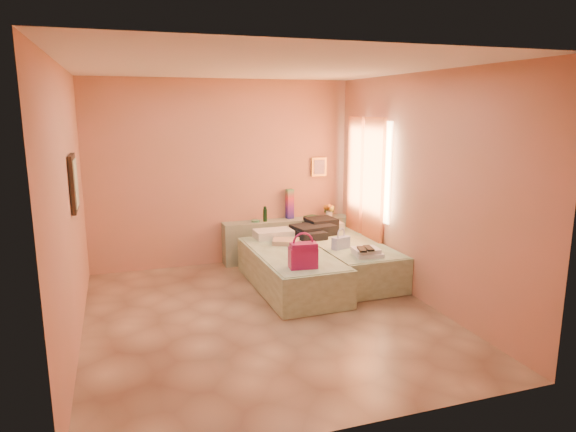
# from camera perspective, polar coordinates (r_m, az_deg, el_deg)

# --- Properties ---
(ground) EXTENTS (4.50, 4.50, 0.00)m
(ground) POSITION_cam_1_polar(r_m,az_deg,el_deg) (6.09, -2.56, -11.06)
(ground) COLOR tan
(ground) RESTS_ON ground
(room_walls) EXTENTS (4.02, 4.51, 2.81)m
(room_walls) POSITION_cam_1_polar(r_m,az_deg,el_deg) (6.23, -2.34, 6.50)
(room_walls) COLOR tan
(room_walls) RESTS_ON ground
(headboard_ledge) EXTENTS (2.05, 0.30, 0.65)m
(headboard_ledge) POSITION_cam_1_polar(r_m,az_deg,el_deg) (8.16, -0.08, -2.63)
(headboard_ledge) COLOR gray
(headboard_ledge) RESTS_ON ground
(bed_left) EXTENTS (0.94, 2.02, 0.50)m
(bed_left) POSITION_cam_1_polar(r_m,az_deg,el_deg) (6.91, 0.33, -6.00)
(bed_left) COLOR beige
(bed_left) RESTS_ON ground
(bed_right) EXTENTS (0.94, 2.02, 0.50)m
(bed_right) POSITION_cam_1_polar(r_m,az_deg,el_deg) (7.43, 6.36, -4.77)
(bed_right) COLOR beige
(bed_right) RESTS_ON ground
(water_bottle) EXTENTS (0.07, 0.07, 0.22)m
(water_bottle) POSITION_cam_1_polar(r_m,az_deg,el_deg) (7.94, -2.56, 0.19)
(water_bottle) COLOR #12331C
(water_bottle) RESTS_ON headboard_ledge
(rainbow_box) EXTENTS (0.12, 0.12, 0.47)m
(rainbow_box) POSITION_cam_1_polar(r_m,az_deg,el_deg) (8.13, 0.19, 1.36)
(rainbow_box) COLOR #A91456
(rainbow_box) RESTS_ON headboard_ledge
(small_dish) EXTENTS (0.15, 0.15, 0.03)m
(small_dish) POSITION_cam_1_polar(r_m,az_deg,el_deg) (7.93, -3.63, -0.55)
(small_dish) COLOR #519668
(small_dish) RESTS_ON headboard_ledge
(green_book) EXTENTS (0.23, 0.21, 0.03)m
(green_book) POSITION_cam_1_polar(r_m,az_deg,el_deg) (8.24, 2.56, -0.07)
(green_book) COLOR #26472C
(green_book) RESTS_ON headboard_ledge
(flower_vase) EXTENTS (0.24, 0.24, 0.25)m
(flower_vase) POSITION_cam_1_polar(r_m,az_deg,el_deg) (8.28, 4.60, 0.74)
(flower_vase) COLOR silver
(flower_vase) RESTS_ON headboard_ledge
(magenta_handbag) EXTENTS (0.35, 0.22, 0.31)m
(magenta_handbag) POSITION_cam_1_polar(r_m,az_deg,el_deg) (6.13, 1.68, -4.38)
(magenta_handbag) COLOR #A91456
(magenta_handbag) RESTS_ON bed_left
(khaki_garment) EXTENTS (0.45, 0.41, 0.06)m
(khaki_garment) POSITION_cam_1_polar(r_m,az_deg,el_deg) (7.23, -0.22, -2.86)
(khaki_garment) COLOR tan
(khaki_garment) RESTS_ON bed_left
(clothes_pile) EXTENTS (0.75, 0.75, 0.20)m
(clothes_pile) POSITION_cam_1_polar(r_m,az_deg,el_deg) (7.75, 3.18, -1.36)
(clothes_pile) COLOR black
(clothes_pile) RESTS_ON bed_right
(blue_handbag) EXTENTS (0.28, 0.19, 0.16)m
(blue_handbag) POSITION_cam_1_polar(r_m,az_deg,el_deg) (7.01, 5.89, -2.98)
(blue_handbag) COLOR #414F9D
(blue_handbag) RESTS_ON bed_right
(towel_stack) EXTENTS (0.39, 0.35, 0.10)m
(towel_stack) POSITION_cam_1_polar(r_m,az_deg,el_deg) (6.72, 8.85, -3.98)
(towel_stack) COLOR silver
(towel_stack) RESTS_ON bed_right
(sandal_pair) EXTENTS (0.23, 0.27, 0.02)m
(sandal_pair) POSITION_cam_1_polar(r_m,az_deg,el_deg) (6.64, 8.62, -3.62)
(sandal_pair) COLOR black
(sandal_pair) RESTS_ON towel_stack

